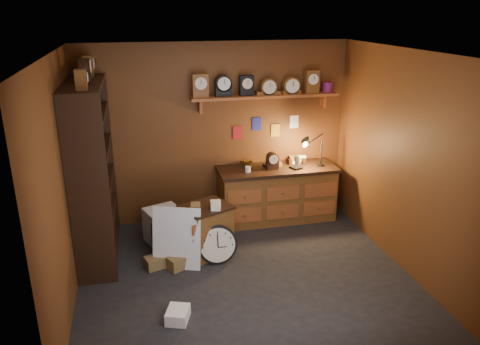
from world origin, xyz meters
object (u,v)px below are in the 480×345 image
object	(u,v)px
low_cabinet	(207,228)
big_round_clock	(217,245)
shelving_unit	(90,165)
workbench	(277,191)

from	to	relation	value
low_cabinet	big_round_clock	distance (m)	0.31
shelving_unit	big_round_clock	size ratio (longest dim) A/B	4.97
shelving_unit	workbench	xyz separation A→B (m)	(2.66, 0.49, -0.78)
low_cabinet	shelving_unit	bearing A→B (deg)	142.55
shelving_unit	low_cabinet	world-z (taller)	shelving_unit
shelving_unit	big_round_clock	world-z (taller)	shelving_unit
shelving_unit	low_cabinet	xyz separation A→B (m)	(1.43, -0.34, -0.87)
workbench	low_cabinet	size ratio (longest dim) A/B	2.32
low_cabinet	big_round_clock	world-z (taller)	low_cabinet
big_round_clock	low_cabinet	bearing A→B (deg)	109.69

